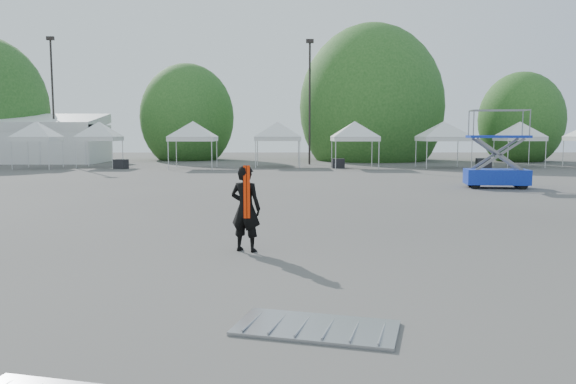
{
  "coord_description": "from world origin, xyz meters",
  "views": [
    {
      "loc": [
        0.77,
        -12.76,
        2.49
      ],
      "look_at": [
        0.9,
        -1.44,
        1.3
      ],
      "focal_mm": 35.0,
      "sensor_mm": 36.0,
      "label": 1
    }
  ],
  "objects": [
    {
      "name": "light_pole_west",
      "position": [
        -18.0,
        34.0,
        5.77
      ],
      "size": [
        0.6,
        0.25,
        10.3
      ],
      "color": "black",
      "rests_on": "ground"
    },
    {
      "name": "ground",
      "position": [
        0.0,
        0.0,
        0.0
      ],
      "size": [
        120.0,
        120.0,
        0.0
      ],
      "primitive_type": "plane",
      "color": "#474442",
      "rests_on": "ground"
    },
    {
      "name": "tent_d",
      "position": [
        -5.46,
        27.02,
        3.06
      ],
      "size": [
        4.48,
        4.48,
        3.88
      ],
      "color": "silver",
      "rests_on": "ground"
    },
    {
      "name": "crate_mid",
      "position": [
        4.82,
        27.28,
        0.34
      ],
      "size": [
        0.9,
        0.71,
        0.68
      ],
      "primitive_type": "cube",
      "rotation": [
        0.0,
        0.0,
        0.04
      ],
      "color": "black",
      "rests_on": "ground"
    },
    {
      "name": "tent_g",
      "position": [
        12.36,
        27.44,
        3.06
      ],
      "size": [
        4.71,
        4.71,
        3.88
      ],
      "color": "silver",
      "rests_on": "ground"
    },
    {
      "name": "crate_west",
      "position": [
        -10.48,
        26.59,
        0.33
      ],
      "size": [
        1.04,
        0.93,
        0.67
      ],
      "primitive_type": "cube",
      "rotation": [
        0.0,
        0.0,
        -0.38
      ],
      "color": "black",
      "rests_on": "ground"
    },
    {
      "name": "tent_c",
      "position": [
        -12.49,
        28.39,
        3.06
      ],
      "size": [
        3.94,
        3.94,
        3.88
      ],
      "color": "silver",
      "rests_on": "ground"
    },
    {
      "name": "light_pole_east",
      "position": [
        3.0,
        32.0,
        5.52
      ],
      "size": [
        0.6,
        0.25,
        9.8
      ],
      "color": "black",
      "rests_on": "ground"
    },
    {
      "name": "man",
      "position": [
        0.01,
        -1.06,
        0.92
      ],
      "size": [
        0.78,
        0.66,
        1.83
      ],
      "rotation": [
        0.0,
        0.0,
        2.75
      ],
      "color": "black",
      "rests_on": "ground"
    },
    {
      "name": "tent_f",
      "position": [
        5.96,
        27.14,
        3.06
      ],
      "size": [
        4.48,
        4.48,
        3.88
      ],
      "color": "silver",
      "rests_on": "ground"
    },
    {
      "name": "barrier_mid",
      "position": [
        1.21,
        -5.85,
        0.03
      ],
      "size": [
        2.24,
        1.54,
        0.06
      ],
      "rotation": [
        0.0,
        0.0,
        -0.28
      ],
      "color": "gray",
      "rests_on": "ground"
    },
    {
      "name": "crate_east",
      "position": [
        14.85,
        26.09,
        0.38
      ],
      "size": [
        1.05,
        0.87,
        0.75
      ],
      "primitive_type": "cube",
      "rotation": [
        0.0,
        0.0,
        -0.13
      ],
      "color": "black",
      "rests_on": "ground"
    },
    {
      "name": "marquee",
      "position": [
        -22.0,
        35.0,
        1.97
      ],
      "size": [
        15.0,
        6.25,
        4.23
      ],
      "color": "silver",
      "rests_on": "ground"
    },
    {
      "name": "tent_h",
      "position": [
        18.15,
        28.15,
        3.06
      ],
      "size": [
        4.09,
        4.09,
        3.88
      ],
      "color": "silver",
      "rests_on": "ground"
    },
    {
      "name": "tent_b",
      "position": [
        -16.42,
        27.04,
        3.06
      ],
      "size": [
        3.84,
        3.84,
        3.88
      ],
      "color": "silver",
      "rests_on": "ground"
    },
    {
      "name": "tree_far_e",
      "position": [
        22.0,
        37.0,
        3.63
      ],
      "size": [
        3.84,
        3.84,
        5.84
      ],
      "color": "#382314",
      "rests_on": "ground"
    },
    {
      "name": "tree_mid_e",
      "position": [
        9.0,
        39.0,
        4.84
      ],
      "size": [
        5.12,
        5.12,
        7.79
      ],
      "color": "#382314",
      "rests_on": "ground"
    },
    {
      "name": "scissor_lift",
      "position": [
        10.57,
        12.6,
        1.78
      ],
      "size": [
        2.9,
        1.73,
        3.53
      ],
      "rotation": [
        0.0,
        0.0,
        -0.14
      ],
      "color": "#0E0B97",
      "rests_on": "ground"
    },
    {
      "name": "tent_e",
      "position": [
        0.49,
        28.84,
        3.06
      ],
      "size": [
        4.74,
        4.74,
        3.88
      ],
      "color": "silver",
      "rests_on": "ground"
    },
    {
      "name": "tree_mid_w",
      "position": [
        -8.0,
        40.0,
        3.93
      ],
      "size": [
        4.16,
        4.16,
        6.33
      ],
      "color": "#382314",
      "rests_on": "ground"
    }
  ]
}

